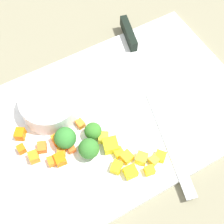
{
  "coord_description": "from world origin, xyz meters",
  "views": [
    {
      "loc": [
        0.14,
        0.24,
        0.51
      ],
      "look_at": [
        0.0,
        0.0,
        0.02
      ],
      "focal_mm": 52.71,
      "sensor_mm": 36.0,
      "label": 1
    }
  ],
  "objects": [
    {
      "name": "carrot_dice_0",
      "position": [
        0.13,
        0.03,
        0.02
      ],
      "size": [
        0.02,
        0.02,
        0.01
      ],
      "primitive_type": "cube",
      "rotation": [
        0.0,
        0.0,
        3.04
      ],
      "color": "orange",
      "rests_on": "cutting_board"
    },
    {
      "name": "cutting_board",
      "position": [
        0.0,
        0.0,
        0.01
      ],
      "size": [
        0.48,
        0.31,
        0.01
      ],
      "primitive_type": "cube",
      "color": "white",
      "rests_on": "ground_plane"
    },
    {
      "name": "pepper_dice_4",
      "position": [
        0.03,
        0.11,
        0.02
      ],
      "size": [
        0.02,
        0.02,
        0.02
      ],
      "primitive_type": "cube",
      "rotation": [
        0.0,
        0.0,
        3.05
      ],
      "color": "yellow",
      "rests_on": "cutting_board"
    },
    {
      "name": "carrot_dice_2",
      "position": [
        0.06,
        -0.01,
        0.02
      ],
      "size": [
        0.01,
        0.02,
        0.01
      ],
      "primitive_type": "cube",
      "rotation": [
        0.0,
        0.0,
        1.73
      ],
      "color": "orange",
      "rests_on": "cutting_board"
    },
    {
      "name": "pepper_dice_8",
      "position": [
        0.04,
        0.09,
        0.02
      ],
      "size": [
        0.02,
        0.02,
        0.01
      ],
      "primitive_type": "cube",
      "rotation": [
        0.0,
        0.0,
        0.67
      ],
      "color": "yellow",
      "rests_on": "cutting_board"
    },
    {
      "name": "pepper_dice_5",
      "position": [
        -0.01,
        0.11,
        0.02
      ],
      "size": [
        0.02,
        0.02,
        0.01
      ],
      "primitive_type": "cube",
      "rotation": [
        0.0,
        0.0,
        1.85
      ],
      "color": "yellow",
      "rests_on": "cutting_board"
    },
    {
      "name": "carrot_dice_9",
      "position": [
        0.11,
        0.02,
        0.02
      ],
      "size": [
        0.02,
        0.02,
        0.01
      ],
      "primitive_type": "cube",
      "rotation": [
        0.0,
        0.0,
        2.67
      ],
      "color": "orange",
      "rests_on": "cutting_board"
    },
    {
      "name": "carrot_dice_6",
      "position": [
        0.08,
        0.01,
        0.02
      ],
      "size": [
        0.01,
        0.01,
        0.01
      ],
      "primitive_type": "cube",
      "rotation": [
        0.0,
        0.0,
        0.06
      ],
      "color": "orange",
      "rests_on": "cutting_board"
    },
    {
      "name": "pepper_dice_7",
      "position": [
        0.02,
        0.08,
        0.02
      ],
      "size": [
        0.02,
        0.02,
        0.01
      ],
      "primitive_type": "cube",
      "rotation": [
        0.0,
        0.0,
        1.8
      ],
      "color": "yellow",
      "rests_on": "cutting_board"
    },
    {
      "name": "pepper_dice_3",
      "position": [
        -0.03,
        0.11,
        0.02
      ],
      "size": [
        0.02,
        0.02,
        0.01
      ],
      "primitive_type": "cube",
      "rotation": [
        0.0,
        0.0,
        2.26
      ],
      "color": "yellow",
      "rests_on": "cutting_board"
    },
    {
      "name": "chef_knife",
      "position": [
        -0.1,
        -0.07,
        0.02
      ],
      "size": [
        0.11,
        0.37,
        0.02
      ],
      "rotation": [
        0.0,
        0.0,
        1.32
      ],
      "color": "silver",
      "rests_on": "cutting_board"
    },
    {
      "name": "broccoli_floret_1",
      "position": [
        0.05,
        0.02,
        0.03
      ],
      "size": [
        0.03,
        0.03,
        0.03
      ],
      "color": "#89B262",
      "rests_on": "cutting_board"
    },
    {
      "name": "carrot_dice_10",
      "position": [
        0.1,
        -0.0,
        0.02
      ],
      "size": [
        0.02,
        0.02,
        0.02
      ],
      "primitive_type": "cube",
      "rotation": [
        0.0,
        0.0,
        0.05
      ],
      "color": "orange",
      "rests_on": "cutting_board"
    },
    {
      "name": "carrot_dice_7",
      "position": [
        0.15,
        -0.04,
        0.02
      ],
      "size": [
        0.02,
        0.02,
        0.02
      ],
      "primitive_type": "cube",
      "rotation": [
        0.0,
        0.0,
        2.54
      ],
      "color": "orange",
      "rests_on": "cutting_board"
    },
    {
      "name": "prep_bowl",
      "position": [
        0.09,
        -0.06,
        0.03
      ],
      "size": [
        0.1,
        0.1,
        0.04
      ],
      "primitive_type": "cylinder",
      "color": "white",
      "rests_on": "cutting_board"
    },
    {
      "name": "pepper_dice_2",
      "position": [
        -0.0,
        0.1,
        0.02
      ],
      "size": [
        0.02,
        0.02,
        0.01
      ],
      "primitive_type": "cube",
      "rotation": [
        0.0,
        0.0,
        0.7
      ],
      "color": "yellow",
      "rests_on": "cutting_board"
    },
    {
      "name": "carrot_dice_4",
      "position": [
        0.1,
        0.01,
        0.02
      ],
      "size": [
        0.02,
        0.02,
        0.02
      ],
      "primitive_type": "cube",
      "rotation": [
        0.0,
        0.0,
        0.48
      ],
      "color": "orange",
      "rests_on": "cutting_board"
    },
    {
      "name": "carrot_dice_11",
      "position": [
        0.09,
        0.03,
        0.02
      ],
      "size": [
        0.01,
        0.01,
        0.01
      ],
      "primitive_type": "cube",
      "rotation": [
        0.0,
        0.0,
        3.13
      ],
      "color": "orange",
      "rests_on": "cutting_board"
    },
    {
      "name": "carrot_dice_5",
      "position": [
        0.13,
        0.0,
        0.02
      ],
      "size": [
        0.02,
        0.02,
        0.01
      ],
      "primitive_type": "cube",
      "rotation": [
        0.0,
        0.0,
        1.2
      ],
      "color": "orange",
      "rests_on": "cutting_board"
    },
    {
      "name": "carrot_dice_1",
      "position": [
        0.11,
        0.03,
        0.02
      ],
      "size": [
        0.02,
        0.02,
        0.02
      ],
      "primitive_type": "cube",
      "rotation": [
        0.0,
        0.0,
        1.48
      ],
      "color": "orange",
      "rests_on": "cutting_board"
    },
    {
      "name": "pepper_dice_6",
      "position": [
        0.04,
        0.03,
        0.02
      ],
      "size": [
        0.02,
        0.02,
        0.01
      ],
      "primitive_type": "cube",
      "rotation": [
        0.0,
        0.0,
        2.54
      ],
      "color": "yellow",
      "rests_on": "cutting_board"
    },
    {
      "name": "carrot_dice_3",
      "position": [
        0.16,
        -0.01,
        0.02
      ],
      "size": [
        0.01,
        0.01,
        0.01
      ],
      "primitive_type": "cube",
      "rotation": [
        0.0,
        0.0,
        0.05
      ],
      "color": "orange",
      "rests_on": "cutting_board"
    },
    {
      "name": "ground_plane",
      "position": [
        0.0,
        0.0,
        0.0
      ],
      "size": [
        4.0,
        4.0,
        0.0
      ],
      "primitive_type": "plane",
      "color": "gray"
    },
    {
      "name": "pepper_dice_0",
      "position": [
        0.03,
        0.07,
        0.02
      ],
      "size": [
        0.01,
        0.01,
        0.01
      ],
      "primitive_type": "cube",
      "rotation": [
        0.0,
        0.0,
        3.14
      ],
      "color": "yellow",
      "rests_on": "cutting_board"
    },
    {
      "name": "broccoli_floret_2",
      "position": [
        0.07,
        0.04,
        0.03
      ],
      "size": [
        0.03,
        0.03,
        0.04
      ],
      "color": "#96AF67",
      "rests_on": "cutting_board"
    },
    {
      "name": "pepper_dice_9",
      "position": [
        -0.0,
        0.12,
        0.02
      ],
      "size": [
        0.02,
        0.02,
        0.01
      ],
      "primitive_type": "cube",
      "rotation": [
        0.0,
        0.0,
        1.38
      ],
      "color": "yellow",
      "rests_on": "cutting_board"
    },
    {
      "name": "carrot_dice_8",
      "position": [
        0.15,
        0.01,
        0.02
      ],
      "size": [
        0.02,
        0.02,
        0.02
      ],
      "primitive_type": "cube",
      "rotation": [
        0.0,
        0.0,
        3.01
      ],
      "color": "orange",
      "rests_on": "cutting_board"
    },
    {
      "name": "broccoli_floret_0",
      "position": [
        0.09,
        0.01,
        0.03
      ],
      "size": [
        0.04,
        0.04,
        0.04
      ],
      "color": "#84C057",
      "rests_on": "cutting_board"
    },
    {
      "name": "pepper_dice_1",
      "position": [
        0.03,
        0.05,
        0.02
      ],
      "size": [
        0.03,
        0.03,
        0.02
      ],
      "primitive_type": "cube",
      "rotation": [
        0.0,
        0.0,
        1.29
      ],
      "color": "yellow",
      "rests_on": "cutting_board"
    }
  ]
}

